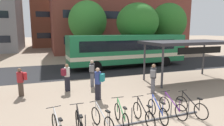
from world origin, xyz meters
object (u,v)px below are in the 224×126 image
Objects in this scene: parked_bicycle_silver_2 at (102,120)px; commuter_grey_pack_0 at (153,77)px; parked_bicycle_black_4 at (143,114)px; commuter_maroon_pack_1 at (67,75)px; parked_bicycle_purple_6 at (172,108)px; street_tree_1 at (88,21)px; commuter_grey_pack_4 at (92,71)px; parked_bicycle_blue_5 at (157,111)px; commuter_red_pack_5 at (21,80)px; street_tree_2 at (168,22)px; parked_bicycle_black_7 at (191,107)px; parked_bicycle_black_1 at (79,125)px; commuter_teal_pack_2 at (98,81)px; parked_bicycle_green_3 at (121,116)px; street_tree_0 at (137,22)px; transit_shelter at (187,44)px; city_bus at (129,49)px.

commuter_grey_pack_0 is at bearing -65.41° from parked_bicycle_silver_2.
parked_bicycle_black_4 is 5.84m from commuter_maroon_pack_1.
street_tree_1 is (0.41, 19.10, 4.44)m from parked_bicycle_purple_6.
commuter_grey_pack_0 is 0.99× the size of commuter_grey_pack_4.
commuter_red_pack_5 is at bearing 51.75° from parked_bicycle_blue_5.
parked_bicycle_silver_2 is 0.24× the size of street_tree_2.
street_tree_2 is (13.62, 15.90, 4.29)m from parked_bicycle_silver_2.
parked_bicycle_black_4 is 1.01× the size of parked_bicycle_black_7.
parked_bicycle_black_1 is 2.55m from parked_bicycle_black_4.
street_tree_1 is at bearing -60.74° from commuter_teal_pack_2.
commuter_grey_pack_0 is 16.55m from street_tree_1.
street_tree_1 is (2.66, 13.56, 3.80)m from commuter_grey_pack_4.
parked_bicycle_green_3 is 2.41m from parked_bicycle_purple_6.
commuter_maroon_pack_1 reaches higher than parked_bicycle_black_7.
street_tree_1 reaches higher than parked_bicycle_silver_2.
commuter_maroon_pack_1 is 1.75m from commuter_grey_pack_4.
street_tree_1 is (-4.81, 4.90, 0.25)m from street_tree_0.
parked_bicycle_black_4 is 0.73m from parked_bicycle_blue_5.
parked_bicycle_purple_6 is (2.41, 0.08, 0.00)m from parked_bicycle_green_3.
commuter_grey_pack_0 is at bearing -140.49° from commuter_teal_pack_2.
parked_bicycle_silver_2 is at bearing -148.98° from transit_shelter.
street_tree_1 is at bearing -24.25° from parked_bicycle_silver_2.
parked_bicycle_black_4 is 8.36m from transit_shelter.
street_tree_0 is (7.47, 8.67, 3.55)m from commuter_grey_pack_4.
parked_bicycle_black_1 is at bearing -123.94° from commuter_maroon_pack_1.
city_bus reaches higher than commuter_grey_pack_4.
parked_bicycle_black_4 is at bearing 120.80° from commuter_red_pack_5.
parked_bicycle_green_3 is 6.50m from commuter_red_pack_5.
parked_bicycle_black_7 is at bearing -88.78° from street_tree_1.
street_tree_1 is (1.93, 19.32, 4.44)m from parked_bicycle_black_4.
street_tree_0 is (7.63, 14.28, 4.19)m from parked_bicycle_green_3.
parked_bicycle_blue_5 is at bearing -93.62° from street_tree_1.
commuter_grey_pack_0 is (-2.05, -8.25, -0.76)m from city_bus.
street_tree_0 is at bearing -45.51° from street_tree_1.
commuter_grey_pack_0 is (4.02, 3.16, 0.63)m from parked_bicycle_silver_2.
commuter_grey_pack_0 is at bearing 152.06° from commuter_red_pack_5.
parked_bicycle_black_1 is 10.40m from transit_shelter.
street_tree_1 is (2.82, 19.18, 4.44)m from parked_bicycle_green_3.
commuter_grey_pack_0 is 0.23× the size of street_tree_1.
street_tree_0 is at bearing -26.99° from parked_bicycle_black_4.
commuter_grey_pack_0 is at bearing -55.98° from commuter_maroon_pack_1.
commuter_maroon_pack_1 is 18.25m from street_tree_2.
commuter_grey_pack_0 is at bearing -127.00° from street_tree_2.
city_bus is 12.01m from parked_bicycle_blue_5.
parked_bicycle_blue_5 is (1.60, -0.03, 0.00)m from parked_bicycle_green_3.
commuter_maroon_pack_1 is at bearing 177.14° from transit_shelter.
commuter_teal_pack_2 is at bearing -166.87° from transit_shelter.
street_tree_2 is (12.66, 10.20, 3.65)m from commuter_grey_pack_4.
parked_bicycle_black_1 is (-6.94, -11.50, -1.39)m from city_bus.
commuter_maroon_pack_1 is 0.24× the size of street_tree_2.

